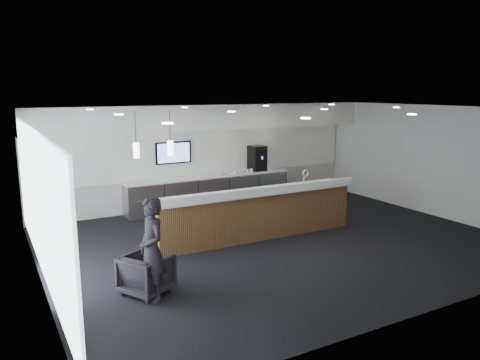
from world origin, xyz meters
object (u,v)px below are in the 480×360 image
coffee_machine (257,158)px  lounge_guest (152,250)px  service_counter (256,213)px  armchair (146,274)px

coffee_machine → lounge_guest: bearing=-137.0°
coffee_machine → lounge_guest: size_ratio=0.44×
service_counter → coffee_machine: coffee_machine is taller
coffee_machine → armchair: size_ratio=1.02×
armchair → coffee_machine: bearing=-75.6°
service_counter → coffee_machine: bearing=58.9°
service_counter → lounge_guest: bearing=-147.0°
armchair → lounge_guest: (0.02, -0.29, 0.52)m
coffee_machine → armchair: coffee_machine is taller
coffee_machine → armchair: bearing=-138.7°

